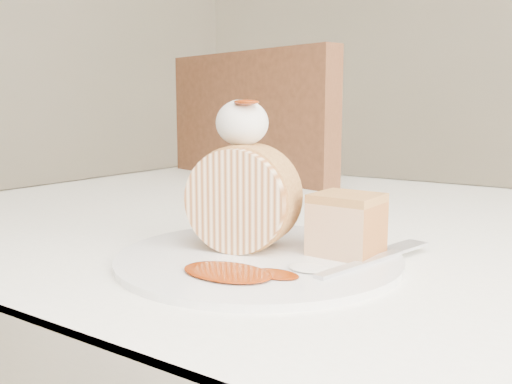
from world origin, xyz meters
The scene contains 10 objects.
table centered at (0.00, 0.20, 0.66)m, with size 1.40×0.90×0.75m.
chair_far centered at (-0.40, 0.61, 0.58)m, with size 0.59×0.59×1.01m.
plate centered at (-0.05, -0.02, 0.75)m, with size 0.28×0.28×0.01m, color white.
roulade_slice centered at (-0.08, -0.01, 0.81)m, with size 0.11×0.11×0.06m, color beige.
cake_chunk centered at (0.02, 0.03, 0.78)m, with size 0.06×0.06×0.05m, color #C08B48.
whipped_cream centered at (-0.09, 0.00, 0.89)m, with size 0.05×0.05×0.05m, color silver.
caramel_drizzle centered at (-0.07, -0.01, 0.91)m, with size 0.03×0.02×0.01m, color maroon.
caramel_pool centered at (-0.04, -0.09, 0.76)m, with size 0.09×0.06×0.00m, color maroon, non-canonical shape.
fork centered at (0.05, 0.00, 0.76)m, with size 0.02×0.17×0.00m, color silver.
spoon centered at (-0.15, 0.03, 0.75)m, with size 0.02×0.14×0.00m, color silver.
Camera 1 is at (0.26, -0.48, 0.91)m, focal length 40.00 mm.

